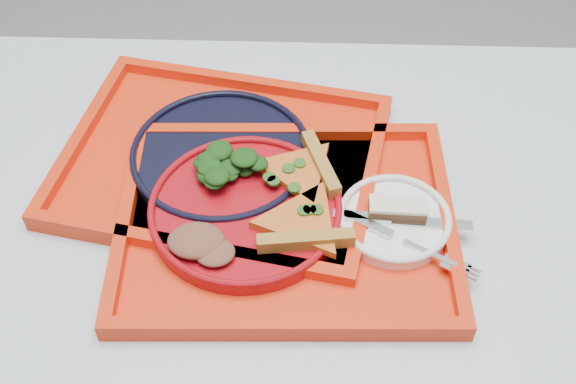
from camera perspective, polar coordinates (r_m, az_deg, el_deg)
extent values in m
cube|color=#B4BFC9|center=(1.00, 4.68, -3.02)|extent=(1.60, 0.80, 0.03)
cube|color=red|center=(0.98, -0.16, -2.62)|extent=(0.46, 0.36, 0.01)
cube|color=red|center=(1.06, -5.22, 2.27)|extent=(0.51, 0.43, 0.01)
cylinder|color=#9D0A12|center=(0.98, -3.37, -1.53)|extent=(0.26, 0.26, 0.02)
cylinder|color=white|center=(0.98, 8.38, -2.33)|extent=(0.15, 0.15, 0.01)
cylinder|color=black|center=(1.05, -5.27, 2.80)|extent=(0.26, 0.26, 0.02)
ellipsoid|color=black|center=(1.00, -4.63, 2.29)|extent=(0.09, 0.08, 0.04)
ellipsoid|color=brown|center=(0.93, -7.26, -3.83)|extent=(0.07, 0.06, 0.02)
cube|color=#512B1B|center=(0.97, 8.64, -1.41)|extent=(0.08, 0.03, 0.02)
cube|color=beige|center=(0.96, 8.71, -1.01)|extent=(0.08, 0.03, 0.01)
cube|color=silver|center=(0.97, 9.03, -2.18)|extent=(0.19, 0.03, 0.01)
cube|color=silver|center=(0.95, 9.03, -3.78)|extent=(0.17, 0.11, 0.01)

